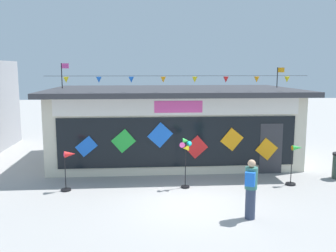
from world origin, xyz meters
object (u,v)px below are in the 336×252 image
at_px(wind_spinner_far_left, 69,164).
at_px(kite_shop_building, 172,123).
at_px(wind_spinner_left, 186,152).
at_px(person_near_camera, 251,188).
at_px(wind_spinner_center_left, 294,161).

bearing_deg(wind_spinner_far_left, kite_shop_building, 47.73).
xyz_separation_m(kite_shop_building, wind_spinner_far_left, (-3.89, -4.28, -0.71)).
distance_m(wind_spinner_left, person_near_camera, 3.20).
bearing_deg(wind_spinner_center_left, wind_spinner_far_left, -179.72).
relative_size(wind_spinner_far_left, wind_spinner_left, 0.78).
bearing_deg(wind_spinner_left, person_near_camera, -62.81).
relative_size(wind_spinner_left, wind_spinner_center_left, 1.23).
relative_size(kite_shop_building, wind_spinner_center_left, 7.32).
xyz_separation_m(wind_spinner_far_left, wind_spinner_center_left, (7.89, 0.04, -0.06)).
xyz_separation_m(kite_shop_building, wind_spinner_left, (0.09, -4.30, -0.36)).
distance_m(kite_shop_building, person_near_camera, 7.33).
distance_m(wind_spinner_left, wind_spinner_center_left, 3.93).
xyz_separation_m(kite_shop_building, person_near_camera, (1.54, -7.12, -0.77)).
relative_size(wind_spinner_center_left, person_near_camera, 0.86).
bearing_deg(wind_spinner_center_left, person_near_camera, -130.48).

